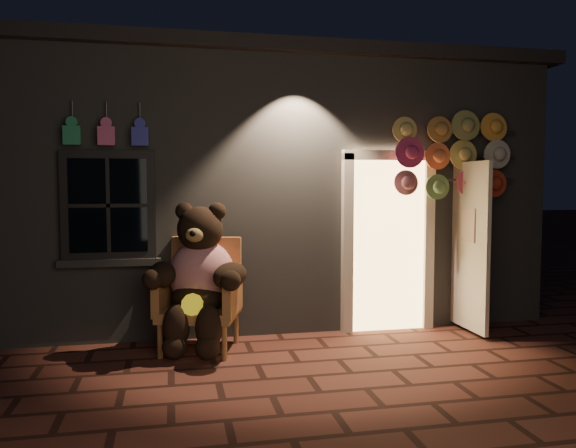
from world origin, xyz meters
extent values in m
plane|color=brown|center=(0.00, 0.00, 0.00)|extent=(60.00, 60.00, 0.00)
cube|color=slate|center=(0.00, 4.00, 1.65)|extent=(7.00, 5.00, 3.30)
cube|color=black|center=(0.00, 4.00, 3.38)|extent=(7.30, 5.30, 0.16)
cube|color=black|center=(-1.90, 1.46, 1.55)|extent=(1.00, 0.10, 1.20)
cube|color=black|center=(-1.90, 1.43, 1.55)|extent=(0.82, 0.06, 1.02)
cube|color=slate|center=(-1.90, 1.46, 0.92)|extent=(1.10, 0.14, 0.08)
cube|color=#FFC972|center=(1.35, 1.48, 1.05)|extent=(0.92, 0.10, 2.10)
cube|color=beige|center=(0.83, 1.44, 1.05)|extent=(0.12, 0.12, 2.20)
cube|color=beige|center=(1.87, 1.44, 1.05)|extent=(0.12, 0.12, 2.20)
cube|color=beige|center=(1.35, 1.44, 2.13)|extent=(1.16, 0.12, 0.12)
cube|color=beige|center=(2.25, 1.10, 1.05)|extent=(0.05, 0.80, 2.00)
cube|color=#248652|center=(-2.25, 1.38, 2.30)|extent=(0.18, 0.07, 0.20)
cylinder|color=#59595E|center=(-2.25, 1.44, 2.55)|extent=(0.02, 0.02, 0.25)
cube|color=#C45080|center=(-1.90, 1.38, 2.30)|extent=(0.18, 0.07, 0.20)
cylinder|color=#59595E|center=(-1.90, 1.44, 2.55)|extent=(0.02, 0.02, 0.25)
cube|color=#2D319F|center=(-1.55, 1.38, 2.30)|extent=(0.18, 0.07, 0.20)
cylinder|color=#59595E|center=(-1.55, 1.44, 2.55)|extent=(0.02, 0.02, 0.25)
cube|color=#A97941|center=(-0.95, 1.03, 0.41)|extent=(0.96, 0.92, 0.11)
cube|color=#A97941|center=(-0.85, 1.35, 0.80)|extent=(0.77, 0.32, 0.78)
cube|color=#A97941|center=(-1.31, 1.11, 0.64)|extent=(0.28, 0.67, 0.45)
cube|color=#A97941|center=(-0.60, 0.90, 0.64)|extent=(0.28, 0.67, 0.45)
cylinder|color=#A97941|center=(-1.36, 0.83, 0.18)|extent=(0.06, 0.06, 0.36)
cylinder|color=#A97941|center=(-0.72, 0.63, 0.18)|extent=(0.06, 0.06, 0.36)
cylinder|color=#A97941|center=(-1.18, 1.42, 0.18)|extent=(0.06, 0.06, 0.36)
cylinder|color=#A97941|center=(-0.54, 1.23, 0.18)|extent=(0.06, 0.06, 0.36)
ellipsoid|color=#AA121D|center=(-0.92, 1.07, 0.81)|extent=(0.85, 0.76, 0.75)
ellipsoid|color=black|center=(-0.94, 0.99, 0.59)|extent=(0.71, 0.65, 0.35)
sphere|color=black|center=(-0.93, 1.02, 1.31)|extent=(0.60, 0.60, 0.48)
sphere|color=black|center=(-1.09, 1.10, 1.50)|extent=(0.19, 0.19, 0.19)
sphere|color=black|center=(-0.75, 1.00, 1.50)|extent=(0.19, 0.19, 0.19)
ellipsoid|color=olive|center=(-1.00, 0.81, 1.27)|extent=(0.22, 0.18, 0.15)
ellipsoid|color=black|center=(-1.33, 0.96, 0.85)|extent=(0.30, 0.50, 0.27)
ellipsoid|color=black|center=(-0.65, 0.74, 0.85)|extent=(0.51, 0.56, 0.27)
ellipsoid|color=black|center=(-1.20, 0.74, 0.34)|extent=(0.27, 0.27, 0.46)
ellipsoid|color=black|center=(-0.88, 0.64, 0.34)|extent=(0.27, 0.27, 0.46)
sphere|color=black|center=(-1.21, 0.68, 0.15)|extent=(0.25, 0.25, 0.25)
sphere|color=black|center=(-0.89, 0.58, 0.15)|extent=(0.25, 0.25, 0.25)
cylinder|color=yellow|center=(-1.04, 0.69, 0.57)|extent=(0.25, 0.16, 0.22)
cylinder|color=#59595E|center=(2.68, 1.38, 1.30)|extent=(0.04, 0.04, 2.61)
cylinder|color=#59595E|center=(2.39, 1.36, 2.41)|extent=(1.16, 0.03, 0.03)
cylinder|color=#59595E|center=(2.39, 1.36, 2.12)|extent=(1.16, 0.03, 0.03)
cylinder|color=#59595E|center=(2.39, 1.36, 1.83)|extent=(1.16, 0.03, 0.03)
cylinder|color=tan|center=(1.50, 1.30, 2.46)|extent=(0.33, 0.11, 0.33)
cylinder|color=#B67F3B|center=(1.89, 1.27, 2.46)|extent=(0.33, 0.11, 0.33)
cylinder|color=#989952|center=(2.27, 1.24, 2.46)|extent=(0.33, 0.11, 0.33)
cylinder|color=#F7AB3B|center=(2.66, 1.30, 2.46)|extent=(0.33, 0.11, 0.33)
cylinder|color=#B73267|center=(1.50, 1.27, 2.12)|extent=(0.33, 0.11, 0.33)
cylinder|color=#FD7742|center=(1.89, 1.24, 2.12)|extent=(0.33, 0.11, 0.33)
cylinder|color=#DBC961|center=(2.27, 1.30, 2.12)|extent=(0.33, 0.11, 0.33)
cylinder|color=beige|center=(2.66, 1.27, 2.12)|extent=(0.33, 0.11, 0.33)
cylinder|color=#B8656C|center=(1.50, 1.24, 1.79)|extent=(0.33, 0.11, 0.33)
cylinder|color=#658F55|center=(1.89, 1.30, 1.79)|extent=(0.33, 0.11, 0.33)
cylinder|color=#E05668|center=(2.27, 1.27, 1.79)|extent=(0.33, 0.11, 0.33)
cylinder|color=red|center=(2.66, 1.24, 1.79)|extent=(0.33, 0.11, 0.33)
camera|label=1|loc=(-1.22, -4.96, 1.78)|focal=35.00mm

